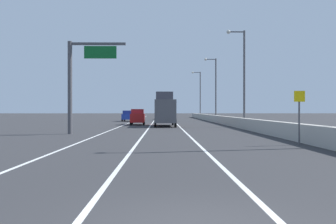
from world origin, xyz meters
TOP-DOWN VIEW (x-y plane):
  - ground_plane at (0.00, 64.00)m, footprint 320.00×320.00m
  - lane_stripe_left at (-5.50, 55.00)m, footprint 0.16×130.00m
  - lane_stripe_center at (-2.00, 55.00)m, footprint 0.16×130.00m
  - lane_stripe_right at (1.50, 55.00)m, footprint 0.16×130.00m
  - jersey_barrier_right at (7.93, 40.00)m, footprint 0.60×120.00m
  - overhead_sign_gantry at (-7.26, 25.00)m, footprint 4.68×0.36m
  - speed_advisory_sign at (7.03, 14.91)m, footprint 0.60×0.11m
  - lamp_post_right_second at (8.49, 37.15)m, footprint 2.14×0.44m
  - lamp_post_right_third at (8.55, 60.66)m, footprint 2.14×0.44m
  - lamp_post_right_fourth at (8.16, 84.18)m, footprint 2.14×0.44m
  - car_red_0 at (-3.78, 44.68)m, footprint 1.98×4.63m
  - car_black_1 at (-6.69, 94.16)m, footprint 1.96×4.15m
  - car_blue_2 at (-6.43, 60.61)m, footprint 2.01×4.27m
  - car_green_3 at (-0.30, 70.01)m, footprint 1.96×4.67m
  - box_truck at (-0.24, 40.25)m, footprint 2.58×8.50m

SIDE VIEW (x-z plane):
  - ground_plane at x=0.00m, z-range 0.00..0.00m
  - lane_stripe_left at x=-5.50m, z-range 0.00..0.00m
  - lane_stripe_center at x=-2.00m, z-range 0.00..0.00m
  - lane_stripe_right at x=1.50m, z-range 0.00..0.00m
  - jersey_barrier_right at x=7.93m, z-range 0.00..1.10m
  - car_blue_2 at x=-6.43m, z-range 0.00..1.86m
  - car_black_1 at x=-6.69m, z-range 0.00..1.89m
  - car_red_0 at x=-3.78m, z-range 0.00..2.06m
  - car_green_3 at x=-0.30m, z-range -0.01..2.11m
  - speed_advisory_sign at x=7.03m, z-range 0.26..3.26m
  - box_truck at x=-0.24m, z-range -0.18..4.03m
  - overhead_sign_gantry at x=-7.26m, z-range 0.98..8.48m
  - lamp_post_right_second at x=8.49m, z-range 0.76..11.74m
  - lamp_post_right_third at x=8.55m, z-range 0.76..11.74m
  - lamp_post_right_fourth at x=8.16m, z-range 0.76..11.74m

